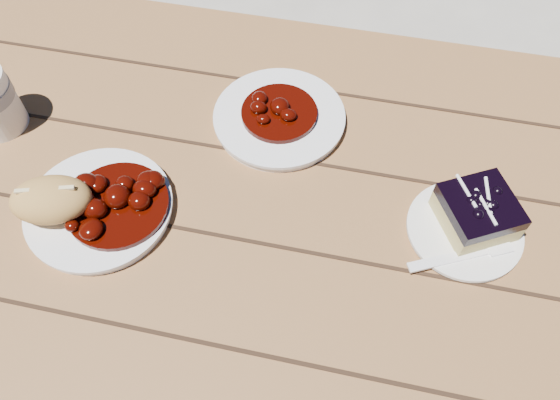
% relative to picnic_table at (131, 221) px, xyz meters
% --- Properties ---
extents(ground, '(60.00, 60.00, 0.00)m').
position_rel_picnic_table_xyz_m(ground, '(0.00, 0.00, -0.59)').
color(ground, '#AAA59A').
rests_on(ground, ground).
extents(picnic_table, '(2.00, 1.55, 0.75)m').
position_rel_picnic_table_xyz_m(picnic_table, '(0.00, 0.00, 0.00)').
color(picnic_table, brown).
rests_on(picnic_table, ground).
extents(main_plate, '(0.21, 0.21, 0.02)m').
position_rel_picnic_table_xyz_m(main_plate, '(0.02, -0.08, 0.17)').
color(main_plate, white).
rests_on(main_plate, picnic_table).
extents(goulash_stew, '(0.15, 0.15, 0.04)m').
position_rel_picnic_table_xyz_m(goulash_stew, '(0.05, -0.07, 0.20)').
color(goulash_stew, '#3A0702').
rests_on(goulash_stew, main_plate).
extents(bread_roll, '(0.13, 0.11, 0.06)m').
position_rel_picnic_table_xyz_m(bread_roll, '(-0.04, -0.10, 0.21)').
color(bread_roll, tan).
rests_on(bread_roll, main_plate).
extents(dessert_plate, '(0.16, 0.16, 0.01)m').
position_rel_picnic_table_xyz_m(dessert_plate, '(0.56, 0.00, 0.17)').
color(dessert_plate, white).
rests_on(dessert_plate, picnic_table).
extents(blueberry_cake, '(0.13, 0.13, 0.06)m').
position_rel_picnic_table_xyz_m(blueberry_cake, '(0.57, 0.02, 0.20)').
color(blueberry_cake, '#CEBF70').
rests_on(blueberry_cake, dessert_plate).
extents(fork_dessert, '(0.15, 0.09, 0.00)m').
position_rel_picnic_table_xyz_m(fork_dessert, '(0.54, -0.05, 0.17)').
color(fork_dessert, white).
rests_on(fork_dessert, dessert_plate).
extents(second_plate, '(0.22, 0.22, 0.02)m').
position_rel_picnic_table_xyz_m(second_plate, '(0.25, 0.16, 0.17)').
color(second_plate, white).
rests_on(second_plate, picnic_table).
extents(second_stew, '(0.13, 0.13, 0.04)m').
position_rel_picnic_table_xyz_m(second_stew, '(0.25, 0.16, 0.20)').
color(second_stew, '#3A0702').
rests_on(second_stew, second_plate).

